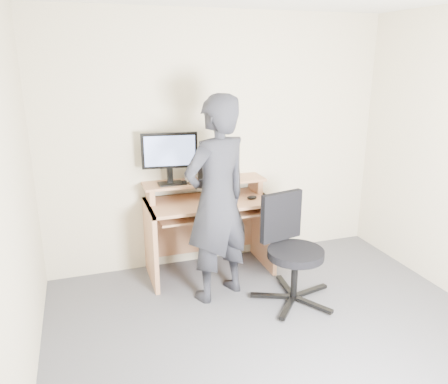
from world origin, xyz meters
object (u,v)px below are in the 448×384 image
desk (207,217)px  office_chair (290,245)px  person (217,201)px  monitor (170,154)px

desk → office_chair: office_chair is taller
desk → person: size_ratio=0.67×
monitor → person: (0.28, -0.57, -0.31)m
desk → person: bearing=-96.9°
office_chair → monitor: bearing=124.0°
desk → monitor: (-0.34, 0.04, 0.66)m
person → monitor: bearing=-86.5°
monitor → person: person is taller
desk → person: (-0.06, -0.54, 0.35)m
desk → person: person is taller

